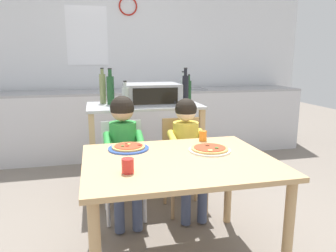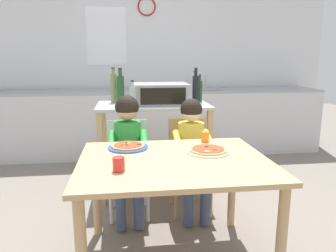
{
  "view_description": "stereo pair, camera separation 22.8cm",
  "coord_description": "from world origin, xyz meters",
  "px_view_note": "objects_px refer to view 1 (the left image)",
  "views": [
    {
      "loc": [
        -0.51,
        -1.87,
        1.35
      ],
      "look_at": [
        0.0,
        0.3,
        0.87
      ],
      "focal_mm": 34.18,
      "sensor_mm": 36.0,
      "label": 1
    },
    {
      "loc": [
        -0.29,
        -1.91,
        1.35
      ],
      "look_at": [
        0.0,
        0.3,
        0.87
      ],
      "focal_mm": 34.18,
      "sensor_mm": 36.0,
      "label": 2
    }
  ],
  "objects_px": {
    "kitchen_island_cart": "(145,134)",
    "child_in_green_shirt": "(124,143)",
    "bottle_clear_vinegar": "(125,97)",
    "drinking_cup_red": "(128,166)",
    "dining_chair_right": "(183,157)",
    "child_in_yellow_shirt": "(188,143)",
    "bottle_tall_green_wine": "(185,88)",
    "bottle_slim_sauce": "(110,89)",
    "pizza_plate_white": "(210,149)",
    "bottle_squat_spirits": "(189,90)",
    "bottle_dark_olive_oil": "(183,89)",
    "pizza_plate_blue_rimmed": "(129,148)",
    "bottle_brown_beer": "(103,88)",
    "dining_table": "(179,173)",
    "toaster_oven": "(152,94)",
    "drinking_cup_orange": "(203,136)",
    "dining_chair_left": "(123,162)"
  },
  "relations": [
    {
      "from": "bottle_clear_vinegar",
      "to": "bottle_tall_green_wine",
      "type": "relative_size",
      "value": 0.71
    },
    {
      "from": "dining_table",
      "to": "kitchen_island_cart",
      "type": "bearing_deg",
      "value": 91.47
    },
    {
      "from": "bottle_brown_beer",
      "to": "pizza_plate_white",
      "type": "height_order",
      "value": "bottle_brown_beer"
    },
    {
      "from": "kitchen_island_cart",
      "to": "drinking_cup_red",
      "type": "distance_m",
      "value": 1.41
    },
    {
      "from": "toaster_oven",
      "to": "bottle_slim_sauce",
      "type": "relative_size",
      "value": 1.5
    },
    {
      "from": "kitchen_island_cart",
      "to": "child_in_green_shirt",
      "type": "relative_size",
      "value": 1.05
    },
    {
      "from": "pizza_plate_blue_rimmed",
      "to": "pizza_plate_white",
      "type": "relative_size",
      "value": 0.99
    },
    {
      "from": "dining_table",
      "to": "bottle_squat_spirits",
      "type": "bearing_deg",
      "value": 70.62
    },
    {
      "from": "dining_chair_right",
      "to": "drinking_cup_orange",
      "type": "height_order",
      "value": "dining_chair_right"
    },
    {
      "from": "dining_table",
      "to": "dining_chair_right",
      "type": "distance_m",
      "value": 0.81
    },
    {
      "from": "drinking_cup_red",
      "to": "drinking_cup_orange",
      "type": "distance_m",
      "value": 0.86
    },
    {
      "from": "dining_chair_right",
      "to": "pizza_plate_white",
      "type": "height_order",
      "value": "dining_chair_right"
    },
    {
      "from": "kitchen_island_cart",
      "to": "bottle_slim_sauce",
      "type": "relative_size",
      "value": 3.14
    },
    {
      "from": "bottle_dark_olive_oil",
      "to": "dining_chair_left",
      "type": "height_order",
      "value": "bottle_dark_olive_oil"
    },
    {
      "from": "bottle_clear_vinegar",
      "to": "child_in_yellow_shirt",
      "type": "relative_size",
      "value": 0.25
    },
    {
      "from": "dining_chair_right",
      "to": "bottle_dark_olive_oil",
      "type": "bearing_deg",
      "value": 74.54
    },
    {
      "from": "bottle_dark_olive_oil",
      "to": "drinking_cup_red",
      "type": "xyz_separation_m",
      "value": [
        -0.77,
        -1.57,
        -0.26
      ]
    },
    {
      "from": "bottle_clear_vinegar",
      "to": "bottle_tall_green_wine",
      "type": "height_order",
      "value": "bottle_tall_green_wine"
    },
    {
      "from": "dining_chair_right",
      "to": "child_in_green_shirt",
      "type": "relative_size",
      "value": 0.78
    },
    {
      "from": "dining_table",
      "to": "pizza_plate_blue_rimmed",
      "type": "bearing_deg",
      "value": 135.01
    },
    {
      "from": "toaster_oven",
      "to": "dining_chair_right",
      "type": "height_order",
      "value": "toaster_oven"
    },
    {
      "from": "kitchen_island_cart",
      "to": "toaster_oven",
      "type": "relative_size",
      "value": 2.09
    },
    {
      "from": "pizza_plate_blue_rimmed",
      "to": "drinking_cup_red",
      "type": "relative_size",
      "value": 3.43
    },
    {
      "from": "bottle_squat_spirits",
      "to": "bottle_tall_green_wine",
      "type": "xyz_separation_m",
      "value": [
        -0.06,
        -0.08,
        0.03
      ]
    },
    {
      "from": "bottle_dark_olive_oil",
      "to": "bottle_tall_green_wine",
      "type": "distance_m",
      "value": 0.17
    },
    {
      "from": "pizza_plate_blue_rimmed",
      "to": "drinking_cup_red",
      "type": "distance_m",
      "value": 0.47
    },
    {
      "from": "dining_chair_right",
      "to": "child_in_yellow_shirt",
      "type": "xyz_separation_m",
      "value": [
        -0.0,
        -0.12,
        0.17
      ]
    },
    {
      "from": "kitchen_island_cart",
      "to": "bottle_tall_green_wine",
      "type": "relative_size",
      "value": 3.14
    },
    {
      "from": "kitchen_island_cart",
      "to": "child_in_green_shirt",
      "type": "xyz_separation_m",
      "value": [
        -0.26,
        -0.55,
        0.06
      ]
    },
    {
      "from": "bottle_dark_olive_oil",
      "to": "pizza_plate_white",
      "type": "xyz_separation_m",
      "value": [
        -0.18,
        -1.28,
        -0.29
      ]
    },
    {
      "from": "bottle_squat_spirits",
      "to": "bottle_brown_beer",
      "type": "bearing_deg",
      "value": 177.24
    },
    {
      "from": "pizza_plate_white",
      "to": "bottle_clear_vinegar",
      "type": "bearing_deg",
      "value": 119.83
    },
    {
      "from": "bottle_tall_green_wine",
      "to": "bottle_dark_olive_oil",
      "type": "bearing_deg",
      "value": 81.12
    },
    {
      "from": "bottle_dark_olive_oil",
      "to": "pizza_plate_blue_rimmed",
      "type": "relative_size",
      "value": 1.08
    },
    {
      "from": "child_in_yellow_shirt",
      "to": "drinking_cup_red",
      "type": "xyz_separation_m",
      "value": [
        -0.59,
        -0.82,
        0.12
      ]
    },
    {
      "from": "dining_table",
      "to": "child_in_green_shirt",
      "type": "xyz_separation_m",
      "value": [
        -0.29,
        0.64,
        0.05
      ]
    },
    {
      "from": "bottle_tall_green_wine",
      "to": "pizza_plate_blue_rimmed",
      "type": "distance_m",
      "value": 1.21
    },
    {
      "from": "bottle_clear_vinegar",
      "to": "drinking_cup_orange",
      "type": "bearing_deg",
      "value": -46.85
    },
    {
      "from": "bottle_slim_sauce",
      "to": "bottle_tall_green_wine",
      "type": "relative_size",
      "value": 1.0
    },
    {
      "from": "toaster_oven",
      "to": "dining_table",
      "type": "height_order",
      "value": "toaster_oven"
    },
    {
      "from": "bottle_squat_spirits",
      "to": "bottle_tall_green_wine",
      "type": "height_order",
      "value": "bottle_tall_green_wine"
    },
    {
      "from": "kitchen_island_cart",
      "to": "dining_chair_left",
      "type": "distance_m",
      "value": 0.52
    },
    {
      "from": "bottle_slim_sauce",
      "to": "pizza_plate_white",
      "type": "xyz_separation_m",
      "value": [
        0.59,
        -1.15,
        -0.32
      ]
    },
    {
      "from": "bottle_tall_green_wine",
      "to": "drinking_cup_orange",
      "type": "xyz_separation_m",
      "value": [
        -0.1,
        -0.84,
        -0.29
      ]
    },
    {
      "from": "bottle_squat_spirits",
      "to": "bottle_tall_green_wine",
      "type": "relative_size",
      "value": 0.8
    },
    {
      "from": "pizza_plate_blue_rimmed",
      "to": "drinking_cup_orange",
      "type": "bearing_deg",
      "value": 10.19
    },
    {
      "from": "bottle_clear_vinegar",
      "to": "drinking_cup_red",
      "type": "relative_size",
      "value": 2.99
    },
    {
      "from": "dining_table",
      "to": "drinking_cup_orange",
      "type": "relative_size",
      "value": 15.36
    },
    {
      "from": "child_in_yellow_shirt",
      "to": "child_in_green_shirt",
      "type": "bearing_deg",
      "value": 179.7
    },
    {
      "from": "kitchen_island_cart",
      "to": "child_in_green_shirt",
      "type": "distance_m",
      "value": 0.61
    }
  ]
}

